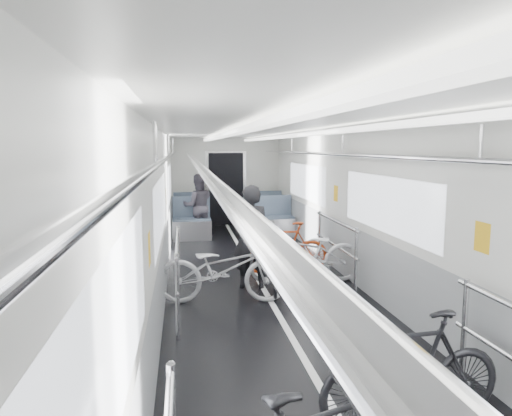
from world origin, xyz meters
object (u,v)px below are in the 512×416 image
(bike_right_near, at_px, (413,370))
(bike_right_mid, at_px, (306,253))
(bike_right_far, at_px, (285,248))
(person_standing, at_px, (251,237))
(bike_left_far, at_px, (223,269))
(person_seated, at_px, (198,206))
(bike_aisle, at_px, (278,262))

(bike_right_near, bearing_deg, bike_right_mid, 173.42)
(bike_right_far, height_order, person_standing, person_standing)
(bike_left_far, bearing_deg, bike_right_far, -35.35)
(bike_right_mid, bearing_deg, person_seated, -156.32)
(bike_left_far, xyz_separation_m, bike_right_near, (1.19, -3.08, -0.02))
(bike_right_near, xyz_separation_m, person_seated, (-1.36, 7.77, 0.31))
(bike_right_near, distance_m, person_standing, 3.78)
(bike_left_far, relative_size, bike_right_far, 1.23)
(bike_aisle, bearing_deg, person_seated, 117.80)
(bike_right_far, distance_m, bike_aisle, 0.87)
(bike_right_mid, relative_size, bike_right_far, 1.25)
(bike_left_far, xyz_separation_m, person_standing, (0.48, 0.61, 0.32))
(bike_right_mid, bearing_deg, bike_right_near, -0.99)
(bike_right_mid, bearing_deg, person_standing, -80.49)
(bike_left_far, distance_m, person_seated, 4.70)
(bike_left_far, height_order, bike_aisle, bike_left_far)
(bike_right_near, height_order, bike_right_mid, bike_right_mid)
(person_standing, distance_m, person_seated, 4.13)
(bike_right_far, xyz_separation_m, person_standing, (-0.70, -0.72, 0.35))
(bike_left_far, xyz_separation_m, person_seated, (-0.17, 4.69, 0.28))
(person_standing, bearing_deg, person_seated, -70.81)
(bike_left_far, distance_m, bike_aisle, 1.03)
(bike_right_mid, relative_size, person_standing, 1.16)
(bike_left_far, height_order, bike_right_far, bike_left_far)
(bike_left_far, height_order, person_seated, person_seated)
(bike_right_mid, xyz_separation_m, person_standing, (-0.91, -0.12, 0.31))
(person_standing, bearing_deg, bike_right_near, 110.81)
(bike_left_far, bearing_deg, person_standing, -32.07)
(bike_right_mid, distance_m, person_seated, 4.26)
(bike_right_near, relative_size, bike_right_mid, 0.82)
(bike_aisle, height_order, person_standing, person_standing)
(person_seated, bearing_deg, bike_right_mid, 109.49)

